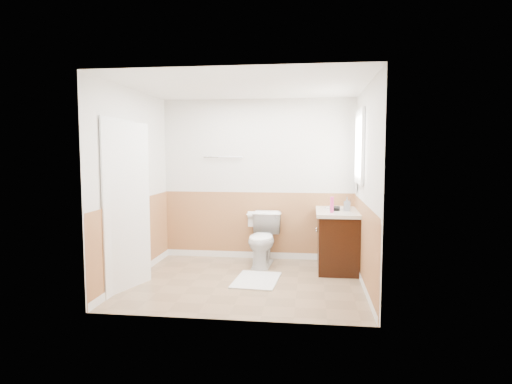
# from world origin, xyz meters

# --- Properties ---
(floor) EXTENTS (3.00, 3.00, 0.00)m
(floor) POSITION_xyz_m (0.00, 0.00, 0.00)
(floor) COLOR #8C7051
(floor) RESTS_ON ground
(ceiling) EXTENTS (3.00, 3.00, 0.00)m
(ceiling) POSITION_xyz_m (0.00, 0.00, 2.50)
(ceiling) COLOR white
(ceiling) RESTS_ON floor
(wall_back) EXTENTS (3.00, 0.00, 3.00)m
(wall_back) POSITION_xyz_m (0.00, 1.30, 1.25)
(wall_back) COLOR silver
(wall_back) RESTS_ON floor
(wall_front) EXTENTS (3.00, 0.00, 3.00)m
(wall_front) POSITION_xyz_m (0.00, -1.30, 1.25)
(wall_front) COLOR silver
(wall_front) RESTS_ON floor
(wall_left) EXTENTS (0.00, 3.00, 3.00)m
(wall_left) POSITION_xyz_m (-1.50, 0.00, 1.25)
(wall_left) COLOR silver
(wall_left) RESTS_ON floor
(wall_right) EXTENTS (0.00, 3.00, 3.00)m
(wall_right) POSITION_xyz_m (1.50, 0.00, 1.25)
(wall_right) COLOR silver
(wall_right) RESTS_ON floor
(wainscot_back) EXTENTS (3.00, 0.00, 3.00)m
(wainscot_back) POSITION_xyz_m (0.00, 1.29, 0.50)
(wainscot_back) COLOR #B57748
(wainscot_back) RESTS_ON floor
(wainscot_front) EXTENTS (3.00, 0.00, 3.00)m
(wainscot_front) POSITION_xyz_m (0.00, -1.29, 0.50)
(wainscot_front) COLOR #B57748
(wainscot_front) RESTS_ON floor
(wainscot_left) EXTENTS (0.00, 2.60, 2.60)m
(wainscot_left) POSITION_xyz_m (-1.49, 0.00, 0.50)
(wainscot_left) COLOR #B57748
(wainscot_left) RESTS_ON floor
(wainscot_right) EXTENTS (0.00, 2.60, 2.60)m
(wainscot_right) POSITION_xyz_m (1.49, 0.00, 0.50)
(wainscot_right) COLOR #B57748
(wainscot_right) RESTS_ON floor
(toilet) EXTENTS (0.49, 0.79, 0.78)m
(toilet) POSITION_xyz_m (0.13, 0.86, 0.39)
(toilet) COLOR white
(toilet) RESTS_ON floor
(bath_mat) EXTENTS (0.61, 0.84, 0.02)m
(bath_mat) POSITION_xyz_m (0.13, 0.05, 0.01)
(bath_mat) COLOR white
(bath_mat) RESTS_ON floor
(vanity_cabinet) EXTENTS (0.55, 1.10, 0.80)m
(vanity_cabinet) POSITION_xyz_m (1.21, 0.86, 0.40)
(vanity_cabinet) COLOR black
(vanity_cabinet) RESTS_ON floor
(vanity_knob_left) EXTENTS (0.03, 0.03, 0.03)m
(vanity_knob_left) POSITION_xyz_m (0.91, 0.76, 0.55)
(vanity_knob_left) COLOR silver
(vanity_knob_left) RESTS_ON vanity_cabinet
(vanity_knob_right) EXTENTS (0.03, 0.03, 0.03)m
(vanity_knob_right) POSITION_xyz_m (0.91, 0.96, 0.55)
(vanity_knob_right) COLOR white
(vanity_knob_right) RESTS_ON vanity_cabinet
(countertop) EXTENTS (0.60, 1.15, 0.05)m
(countertop) POSITION_xyz_m (1.20, 0.86, 0.83)
(countertop) COLOR silver
(countertop) RESTS_ON vanity_cabinet
(sink_basin) EXTENTS (0.36, 0.36, 0.02)m
(sink_basin) POSITION_xyz_m (1.21, 1.01, 0.86)
(sink_basin) COLOR silver
(sink_basin) RESTS_ON countertop
(faucet) EXTENTS (0.02, 0.02, 0.14)m
(faucet) POSITION_xyz_m (1.39, 1.01, 0.92)
(faucet) COLOR silver
(faucet) RESTS_ON countertop
(lotion_bottle) EXTENTS (0.05, 0.05, 0.22)m
(lotion_bottle) POSITION_xyz_m (1.11, 0.53, 0.96)
(lotion_bottle) COLOR #D63782
(lotion_bottle) RESTS_ON countertop
(soap_dispenser) EXTENTS (0.09, 0.10, 0.20)m
(soap_dispenser) POSITION_xyz_m (1.33, 0.75, 0.95)
(soap_dispenser) COLOR gray
(soap_dispenser) RESTS_ON countertop
(hair_dryer_body) EXTENTS (0.14, 0.07, 0.07)m
(hair_dryer_body) POSITION_xyz_m (1.16, 0.73, 0.89)
(hair_dryer_body) COLOR black
(hair_dryer_body) RESTS_ON countertop
(hair_dryer_handle) EXTENTS (0.03, 0.03, 0.07)m
(hair_dryer_handle) POSITION_xyz_m (1.13, 0.76, 0.86)
(hair_dryer_handle) COLOR black
(hair_dryer_handle) RESTS_ON countertop
(mirror_panel) EXTENTS (0.02, 0.35, 0.90)m
(mirror_panel) POSITION_xyz_m (1.48, 1.10, 1.55)
(mirror_panel) COLOR silver
(mirror_panel) RESTS_ON wall_right
(window_frame) EXTENTS (0.04, 0.80, 1.00)m
(window_frame) POSITION_xyz_m (1.47, 0.59, 1.75)
(window_frame) COLOR white
(window_frame) RESTS_ON wall_right
(window_glass) EXTENTS (0.01, 0.70, 0.90)m
(window_glass) POSITION_xyz_m (1.49, 0.59, 1.75)
(window_glass) COLOR white
(window_glass) RESTS_ON wall_right
(door) EXTENTS (0.29, 0.78, 2.04)m
(door) POSITION_xyz_m (-1.40, -0.45, 1.02)
(door) COLOR white
(door) RESTS_ON wall_left
(door_frame) EXTENTS (0.02, 0.92, 2.10)m
(door_frame) POSITION_xyz_m (-1.48, -0.45, 1.03)
(door_frame) COLOR white
(door_frame) RESTS_ON wall_left
(door_knob) EXTENTS (0.06, 0.06, 0.06)m
(door_knob) POSITION_xyz_m (-1.34, -0.12, 0.95)
(door_knob) COLOR silver
(door_knob) RESTS_ON door
(towel_bar) EXTENTS (0.62, 0.02, 0.02)m
(towel_bar) POSITION_xyz_m (-0.55, 1.25, 1.60)
(towel_bar) COLOR silver
(towel_bar) RESTS_ON wall_back
(tp_holder_bar) EXTENTS (0.14, 0.02, 0.02)m
(tp_holder_bar) POSITION_xyz_m (-0.10, 1.23, 0.70)
(tp_holder_bar) COLOR silver
(tp_holder_bar) RESTS_ON wall_back
(tp_roll) EXTENTS (0.10, 0.11, 0.11)m
(tp_roll) POSITION_xyz_m (-0.10, 1.23, 0.70)
(tp_roll) COLOR white
(tp_roll) RESTS_ON tp_holder_bar
(tp_sheet) EXTENTS (0.10, 0.01, 0.16)m
(tp_sheet) POSITION_xyz_m (-0.10, 1.23, 0.59)
(tp_sheet) COLOR white
(tp_sheet) RESTS_ON tp_roll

